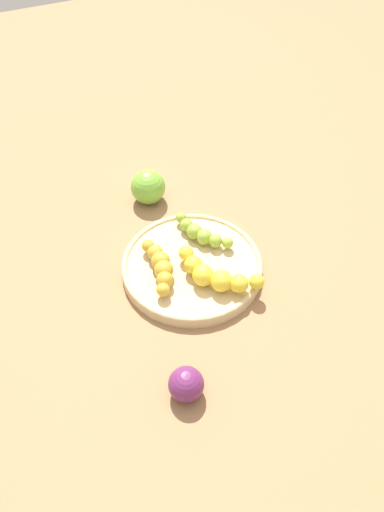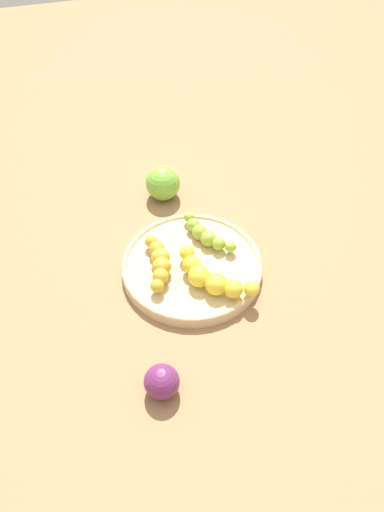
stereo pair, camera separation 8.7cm
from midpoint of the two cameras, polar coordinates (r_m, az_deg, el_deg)
ground_plane at (r=0.90m, az=-2.77°, el=-1.76°), size 2.40×2.40×0.00m
fruit_bowl at (r=0.89m, az=-2.80°, el=-1.26°), size 0.24×0.24×0.02m
banana_spotted at (r=0.87m, az=-6.41°, el=-1.25°), size 0.12×0.05×0.03m
banana_yellow at (r=0.85m, az=-0.33°, el=-2.25°), size 0.13×0.11×0.04m
banana_green at (r=0.92m, az=-1.77°, el=2.41°), size 0.11×0.07×0.03m
apple_green at (r=1.02m, az=-7.37°, el=7.48°), size 0.07×0.07×0.07m
plum_purple at (r=0.75m, az=-4.08°, el=-14.18°), size 0.05×0.05×0.05m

